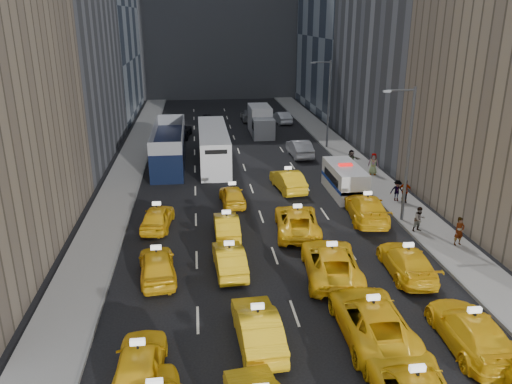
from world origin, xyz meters
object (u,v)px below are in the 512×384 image
nypd_van (344,180)px  pedestrian_0 (459,231)px  double_decker (169,146)px  box_truck (261,121)px  city_bus (213,146)px

nypd_van → pedestrian_0: size_ratio=3.36×
nypd_van → double_decker: size_ratio=0.48×
nypd_van → double_decker: double_decker is taller
nypd_van → pedestrian_0: 10.87m
nypd_van → double_decker: 17.06m
double_decker → box_truck: bearing=46.5°
city_bus → box_truck: bearing=67.1°
nypd_van → pedestrian_0: (4.06, -10.09, -0.08)m
double_decker → box_truck: (10.07, 11.50, -0.18)m
nypd_van → box_truck: 21.80m
box_truck → pedestrian_0: bearing=-77.5°
nypd_van → box_truck: bearing=105.3°
nypd_van → double_decker: (-13.83, 9.97, 0.64)m
city_bus → pedestrian_0: (13.79, -20.20, -0.57)m
double_decker → pedestrian_0: 26.89m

